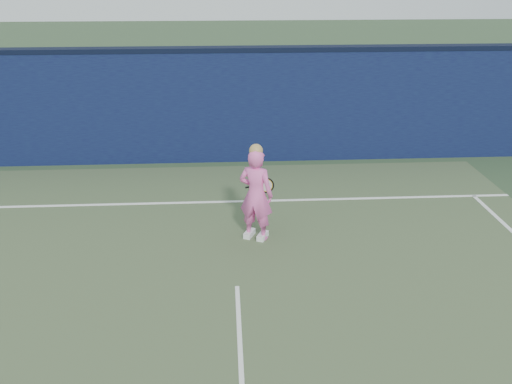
{
  "coord_description": "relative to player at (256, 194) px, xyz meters",
  "views": [
    {
      "loc": [
        -0.12,
        -5.63,
        4.3
      ],
      "look_at": [
        0.36,
        2.5,
        0.84
      ],
      "focal_mm": 38.0,
      "sensor_mm": 36.0,
      "label": 1
    }
  ],
  "objects": [
    {
      "name": "court_lines",
      "position": [
        -0.36,
        -2.83,
        -0.79
      ],
      "size": [
        11.0,
        12.04,
        0.01
      ],
      "color": "white",
      "rests_on": "court_surface"
    },
    {
      "name": "racket",
      "position": [
        0.17,
        0.41,
        -0.01
      ],
      "size": [
        0.5,
        0.23,
        0.28
      ],
      "rotation": [
        0.0,
        0.0,
        -0.49
      ],
      "color": "black",
      "rests_on": "ground"
    },
    {
      "name": "ground",
      "position": [
        -0.36,
        -2.5,
        -0.8
      ],
      "size": [
        80.0,
        80.0,
        0.0
      ],
      "primitive_type": "plane",
      "color": "#30452A",
      "rests_on": "ground"
    },
    {
      "name": "wall_cap",
      "position": [
        -0.36,
        4.0,
        1.75
      ],
      "size": [
        24.0,
        0.42,
        0.1
      ],
      "primitive_type": "cube",
      "color": "black",
      "rests_on": "backstop_wall"
    },
    {
      "name": "backstop_wall",
      "position": [
        -0.36,
        4.0,
        0.45
      ],
      "size": [
        24.0,
        0.4,
        2.5
      ],
      "primitive_type": "cube",
      "color": "#0C0F37",
      "rests_on": "ground"
    },
    {
      "name": "player",
      "position": [
        0.0,
        0.0,
        0.0
      ],
      "size": [
        0.68,
        0.58,
        1.66
      ],
      "rotation": [
        0.0,
        0.0,
        2.72
      ],
      "color": "#FB61BB",
      "rests_on": "ground"
    }
  ]
}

